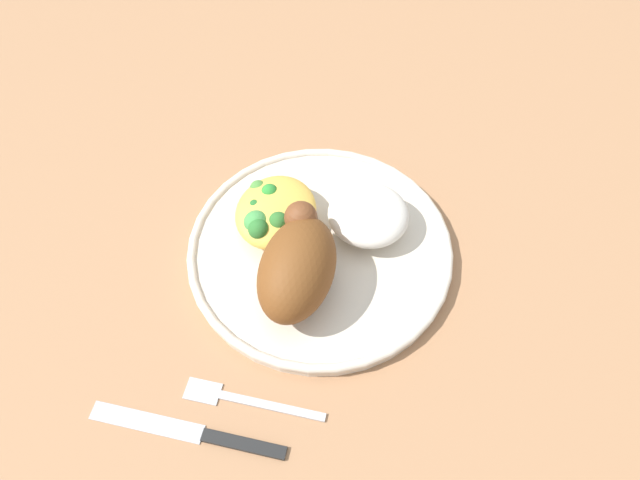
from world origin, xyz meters
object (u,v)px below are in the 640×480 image
object	(u,v)px
plate	(320,250)
roasted_chicken	(297,266)
rice_pile	(368,215)
fork	(247,400)
knife	(203,435)
mac_cheese_with_broccoli	(274,212)

from	to	relation	value
plate	roasted_chicken	distance (m)	0.07
roasted_chicken	rice_pile	distance (m)	0.11
roasted_chicken	fork	size ratio (longest dim) A/B	0.89
rice_pile	fork	size ratio (longest dim) A/B	0.62
rice_pile	knife	distance (m)	0.28
rice_pile	knife	bearing A→B (deg)	160.40
mac_cheese_with_broccoli	fork	distance (m)	0.20
plate	mac_cheese_with_broccoli	size ratio (longest dim) A/B	2.89
mac_cheese_with_broccoli	plate	bearing A→B (deg)	-105.92
mac_cheese_with_broccoli	fork	xyz separation A→B (m)	(-0.20, -0.04, -0.03)
rice_pile	fork	distance (m)	0.23
fork	rice_pile	bearing A→B (deg)	-16.55
rice_pile	fork	world-z (taller)	rice_pile
plate	mac_cheese_with_broccoli	bearing A→B (deg)	74.08
rice_pile	fork	bearing A→B (deg)	163.45
rice_pile	mac_cheese_with_broccoli	distance (m)	0.10
plate	knife	distance (m)	0.23
roasted_chicken	fork	world-z (taller)	roasted_chicken
fork	mac_cheese_with_broccoli	bearing A→B (deg)	10.29
roasted_chicken	mac_cheese_with_broccoli	distance (m)	0.09
rice_pile	knife	world-z (taller)	rice_pile
rice_pile	knife	size ratio (longest dim) A/B	0.47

